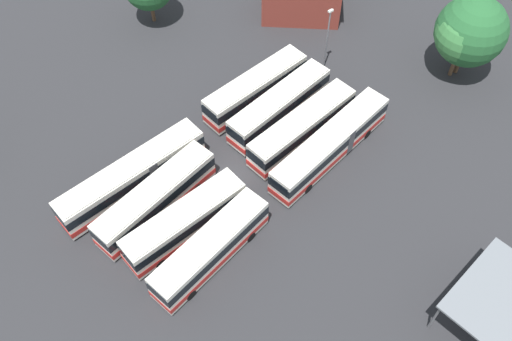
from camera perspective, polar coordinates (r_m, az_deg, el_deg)
name	(u,v)px	position (r m, az deg, el deg)	size (l,w,h in m)	color
ground_plane	(234,172)	(54.26, -2.21, -0.17)	(96.16, 96.16, 0.00)	#28282B
bus_row0_slot0	(256,88)	(58.97, -0.03, 8.35)	(12.63, 4.32, 3.56)	silver
bus_row0_slot1	(279,106)	(57.31, 2.39, 6.60)	(12.84, 4.98, 3.56)	silver
bus_row0_slot2	(302,127)	(55.49, 4.70, 4.38)	(13.03, 4.67, 3.56)	silver
bus_row0_slot3	(331,144)	(54.40, 7.58, 2.66)	(15.12, 5.68, 3.56)	silver
bus_row1_slot0	(133,176)	(52.86, -12.40, -0.54)	(15.11, 4.42, 3.56)	silver
bus_row1_slot1	(156,198)	(51.01, -10.15, -2.80)	(12.83, 5.58, 3.56)	silver
bus_row1_slot2	(185,222)	(49.28, -7.24, -5.20)	(11.99, 3.91, 3.56)	silver
bus_row1_slot3	(211,249)	(47.74, -4.64, -7.91)	(12.17, 5.37, 3.56)	silver
maintenance_shelter	(503,299)	(47.10, 23.78, -11.83)	(9.32, 7.72, 4.24)	slate
lamp_post_near_entrance	(327,37)	(61.70, 7.26, 13.32)	(0.56, 0.28, 7.73)	slate
tree_south_edge	(465,34)	(63.18, 20.45, 12.83)	(6.15, 6.15, 8.72)	brown
tree_northeast	(471,31)	(63.69, 20.99, 13.06)	(7.45, 7.45, 9.42)	brown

